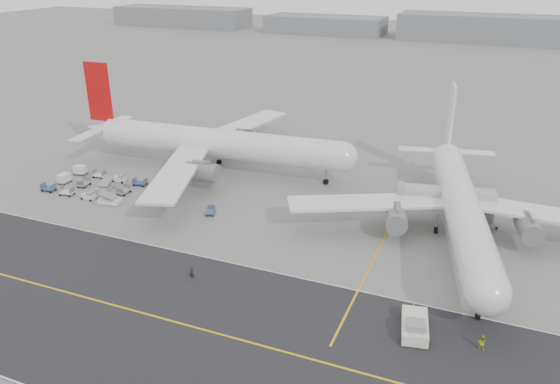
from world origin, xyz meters
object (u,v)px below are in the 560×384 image
at_px(pushback_tug, 415,326).
at_px(jet_bridge, 447,199).
at_px(ground_crew_a, 192,273).
at_px(airliner_b, 461,204).
at_px(airliner_a, 212,143).
at_px(ground_crew_b, 482,342).

height_order(pushback_tug, jet_bridge, jet_bridge).
distance_m(jet_bridge, ground_crew_a, 45.40).
height_order(airliner_b, pushback_tug, airliner_b).
bearing_deg(jet_bridge, airliner_a, 160.23).
bearing_deg(airliner_b, jet_bridge, 108.71).
relative_size(jet_bridge, ground_crew_a, 9.56).
xyz_separation_m(airliner_a, ground_crew_b, (57.83, -39.93, -5.31)).
height_order(pushback_tug, ground_crew_a, pushback_tug).
bearing_deg(jet_bridge, pushback_tug, -100.98).
relative_size(airliner_a, pushback_tug, 7.24).
bearing_deg(airliner_b, pushback_tug, -106.53).
relative_size(pushback_tug, ground_crew_b, 4.54).
xyz_separation_m(airliner_a, airliner_b, (52.16, -11.35, -0.52)).
bearing_deg(airliner_a, ground_crew_a, -159.14).
bearing_deg(airliner_a, jet_bridge, -101.84).
bearing_deg(jet_bridge, ground_crew_b, -87.63).
distance_m(pushback_tug, jet_bridge, 33.04).
height_order(ground_crew_a, ground_crew_b, ground_crew_b).
xyz_separation_m(ground_crew_a, ground_crew_b, (39.64, -0.31, 0.04)).
distance_m(airliner_a, airliner_b, 53.39).
bearing_deg(ground_crew_a, airliner_b, 30.83).
bearing_deg(pushback_tug, jet_bridge, 80.15).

